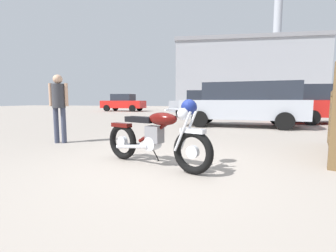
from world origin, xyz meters
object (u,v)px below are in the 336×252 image
object	(u,v)px
pale_sedan_back	(203,104)
white_estate_far	(256,103)
bystander	(59,101)
red_hatchback_near	(244,103)
timber_gate	(335,119)
vintage_motorcycle	(157,135)
dark_sedan_left	(336,103)
blue_hatchback_right	(303,103)
silver_sedan_mid	(123,103)

from	to	relation	value
pale_sedan_back	white_estate_far	distance (m)	4.24
bystander	white_estate_far	size ratio (longest dim) A/B	0.38
red_hatchback_near	white_estate_far	xyz separation A→B (m)	(1.46, 7.66, -0.10)
timber_gate	red_hatchback_near	distance (m)	5.19
timber_gate	vintage_motorcycle	bearing A→B (deg)	133.02
timber_gate	white_estate_far	xyz separation A→B (m)	(0.30, 12.72, 0.13)
dark_sedan_left	pale_sedan_back	distance (m)	6.95
pale_sedan_back	blue_hatchback_right	world-z (taller)	same
dark_sedan_left	blue_hatchback_right	world-z (taller)	dark_sedan_left
bystander	pale_sedan_back	size ratio (longest dim) A/B	0.38
dark_sedan_left	vintage_motorcycle	bearing A→B (deg)	-131.65
pale_sedan_back	silver_sedan_mid	distance (m)	10.47
timber_gate	bystander	distance (m)	5.86
bystander	dark_sedan_left	bearing A→B (deg)	115.27
bystander	red_hatchback_near	distance (m)	6.80
white_estate_far	pale_sedan_back	bearing A→B (deg)	28.26
white_estate_far	silver_sedan_mid	size ratio (longest dim) A/B	1.02
vintage_motorcycle	silver_sedan_mid	xyz separation A→B (m)	(-8.56, 17.97, 0.34)
white_estate_far	silver_sedan_mid	bearing A→B (deg)	-24.38
dark_sedan_left	blue_hatchback_right	size ratio (longest dim) A/B	1.10
timber_gate	bystander	world-z (taller)	bystander
blue_hatchback_right	pale_sedan_back	bearing A→B (deg)	-159.60
dark_sedan_left	blue_hatchback_right	xyz separation A→B (m)	(0.80, 7.05, -0.10)
dark_sedan_left	red_hatchback_near	world-z (taller)	same
dark_sedan_left	pale_sedan_back	world-z (taller)	dark_sedan_left
vintage_motorcycle	pale_sedan_back	distance (m)	11.62
vintage_motorcycle	timber_gate	xyz separation A→B (m)	(2.98, 1.28, 0.21)
timber_gate	pale_sedan_back	size ratio (longest dim) A/B	0.56
red_hatchback_near	timber_gate	bearing A→B (deg)	107.90
timber_gate	silver_sedan_mid	distance (m)	20.29
blue_hatchback_right	bystander	bearing A→B (deg)	-133.15
pale_sedan_back	white_estate_far	size ratio (longest dim) A/B	1.00
timber_gate	silver_sedan_mid	world-z (taller)	silver_sedan_mid
blue_hatchback_right	silver_sedan_mid	xyz separation A→B (m)	(-15.32, 2.44, 0.00)
timber_gate	bystander	size ratio (longest dim) A/B	1.47
vintage_motorcycle	bystander	xyz separation A→B (m)	(-2.88, 1.42, 0.53)
vintage_motorcycle	white_estate_far	world-z (taller)	white_estate_far
timber_gate	pale_sedan_back	distance (m)	10.83
timber_gate	red_hatchback_near	size ratio (longest dim) A/B	0.50
vintage_motorcycle	timber_gate	distance (m)	3.25
pale_sedan_back	vintage_motorcycle	bearing A→B (deg)	86.17
red_hatchback_near	white_estate_far	distance (m)	7.80
vintage_motorcycle	red_hatchback_near	xyz separation A→B (m)	(1.82, 6.33, 0.45)
red_hatchback_near	pale_sedan_back	size ratio (longest dim) A/B	1.12
vintage_motorcycle	blue_hatchback_right	size ratio (longest dim) A/B	0.44
vintage_motorcycle	bystander	world-z (taller)	bystander
bystander	dark_sedan_left	size ratio (longest dim) A/B	0.34
dark_sedan_left	white_estate_far	bearing A→B (deg)	109.40
pale_sedan_back	silver_sedan_mid	size ratio (longest dim) A/B	1.01
red_hatchback_near	silver_sedan_mid	xyz separation A→B (m)	(-10.38, 11.64, -0.10)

